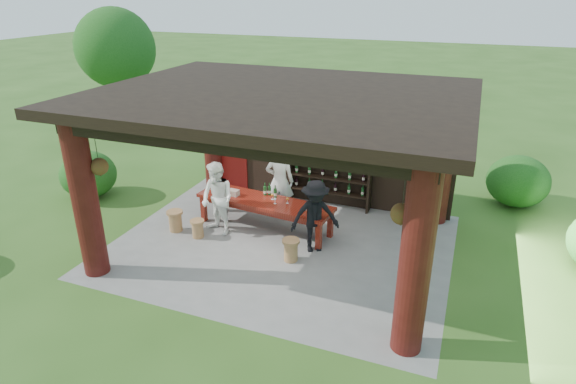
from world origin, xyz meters
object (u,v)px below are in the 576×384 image
(wine_shelf, at_px, (329,171))
(stool_near_right, at_px, (291,249))
(guest_man, at_px, (315,216))
(napkin_basket, at_px, (233,193))
(stool_near_left, at_px, (198,228))
(host, at_px, (280,181))
(guest_woman, at_px, (217,199))
(stool_far_left, at_px, (175,220))
(tasting_table, at_px, (265,205))

(wine_shelf, bearing_deg, stool_near_right, -88.66)
(guest_man, xyz_separation_m, napkin_basket, (-2.26, 0.55, -0.01))
(stool_near_left, relative_size, host, 0.23)
(guest_man, bearing_deg, napkin_basket, 135.45)
(stool_near_right, relative_size, guest_woman, 0.28)
(stool_near_left, bearing_deg, stool_near_right, -4.29)
(stool_far_left, bearing_deg, stool_near_right, -5.09)
(stool_far_left, bearing_deg, wine_shelf, 42.32)
(wine_shelf, bearing_deg, tasting_table, -119.38)
(host, bearing_deg, stool_near_right, 105.25)
(napkin_basket, bearing_deg, host, 39.11)
(tasting_table, height_order, napkin_basket, napkin_basket)
(stool_near_left, bearing_deg, host, 51.14)
(wine_shelf, bearing_deg, host, -130.60)
(tasting_table, relative_size, stool_near_left, 7.87)
(host, distance_m, napkin_basket, 1.19)
(guest_man, relative_size, napkin_basket, 6.40)
(guest_woman, bearing_deg, stool_near_right, 6.89)
(guest_man, bearing_deg, stool_far_left, 154.66)
(guest_man, distance_m, napkin_basket, 2.33)
(host, bearing_deg, wine_shelf, -143.67)
(host, bearing_deg, tasting_table, 69.98)
(tasting_table, height_order, host, host)
(guest_woman, height_order, napkin_basket, guest_woman)
(guest_man, bearing_deg, guest_woman, 150.20)
(stool_near_left, xyz_separation_m, host, (1.38, 1.72, 0.73))
(guest_woman, distance_m, napkin_basket, 0.61)
(guest_man, height_order, napkin_basket, guest_man)
(stool_near_right, bearing_deg, guest_woman, 164.73)
(guest_woman, relative_size, guest_man, 1.06)
(stool_near_right, distance_m, stool_far_left, 3.08)
(tasting_table, bearing_deg, stool_near_left, -142.95)
(wine_shelf, relative_size, stool_near_right, 4.47)
(stool_far_left, xyz_separation_m, host, (2.05, 1.62, 0.69))
(wine_shelf, relative_size, stool_near_left, 5.08)
(guest_woman, xyz_separation_m, napkin_basket, (0.11, 0.60, -0.06))
(stool_near_left, xyz_separation_m, napkin_basket, (0.47, 0.97, 0.59))
(host, xyz_separation_m, guest_man, (1.35, -1.29, -0.13))
(napkin_basket, bearing_deg, guest_man, -13.71)
(stool_near_right, xyz_separation_m, host, (-1.02, 1.90, 0.70))
(wine_shelf, distance_m, stool_near_right, 3.09)
(wine_shelf, relative_size, guest_man, 1.34)
(tasting_table, xyz_separation_m, guest_man, (1.44, -0.55, 0.20))
(stool_far_left, bearing_deg, tasting_table, 24.24)
(stool_near_right, bearing_deg, stool_far_left, 174.91)
(tasting_table, height_order, stool_far_left, tasting_table)
(wine_shelf, bearing_deg, stool_near_left, -129.55)
(stool_far_left, distance_m, napkin_basket, 1.54)
(stool_near_left, bearing_deg, napkin_basket, 64.27)
(stool_near_right, height_order, host, host)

